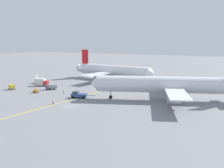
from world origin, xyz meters
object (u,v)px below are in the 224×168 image
at_px(gse_container_dolly_flat, 12,87).
at_px(ground_crew_ramp_agent_by_cones, 64,92).
at_px(airliner_being_pushed, 167,85).
at_px(traffic_cone_nose_left, 70,99).
at_px(airliner_at_gate_left, 113,71).
at_px(gse_gpu_cart_small, 36,91).
at_px(pushback_tug, 79,95).
at_px(ground_crew_marshaller_foreground, 53,102).
at_px(gse_stair_truck_yellow, 37,81).
at_px(gse_catering_truck_tall, 42,82).
at_px(gse_fuel_bowser_stubby, 51,87).

distance_m(gse_container_dolly_flat, ground_crew_ramp_agent_by_cones, 26.02).
distance_m(airliner_being_pushed, traffic_cone_nose_left, 35.30).
height_order(airliner_at_gate_left, traffic_cone_nose_left, airliner_at_gate_left).
bearing_deg(gse_gpu_cart_small, pushback_tug, -0.09).
height_order(pushback_tug, ground_crew_marshaller_foreground, pushback_tug).
relative_size(gse_gpu_cart_small, ground_crew_ramp_agent_by_cones, 1.54).
xyz_separation_m(airliner_at_gate_left, gse_stair_truck_yellow, (-28.70, -27.30, -4.06)).
distance_m(gse_catering_truck_tall, ground_crew_marshaller_foreground, 38.03).
bearing_deg(gse_gpu_cart_small, ground_crew_ramp_agent_by_cones, 18.53).
height_order(gse_catering_truck_tall, ground_crew_ramp_agent_by_cones, gse_catering_truck_tall).
height_order(gse_stair_truck_yellow, traffic_cone_nose_left, gse_stair_truck_yellow).
xyz_separation_m(airliner_at_gate_left, pushback_tug, (8.47, -45.58, -3.91)).
distance_m(airliner_at_gate_left, airliner_being_pushed, 52.07).
height_order(pushback_tug, gse_stair_truck_yellow, gse_stair_truck_yellow).
height_order(pushback_tug, gse_catering_truck_tall, gse_catering_truck_tall).
height_order(gse_gpu_cart_small, ground_crew_marshaller_foreground, gse_gpu_cart_small).
bearing_deg(gse_container_dolly_flat, ground_crew_marshaller_foreground, -20.98).
distance_m(pushback_tug, gse_fuel_bowser_stubby, 21.63).
xyz_separation_m(airliner_at_gate_left, gse_fuel_bowser_stubby, (-11.53, -37.36, -3.75)).
relative_size(gse_catering_truck_tall, gse_fuel_bowser_stubby, 1.29).
relative_size(pushback_tug, gse_catering_truck_tall, 1.42).
relative_size(gse_catering_truck_tall, gse_gpu_cart_small, 2.52).
relative_size(airliner_at_gate_left, pushback_tug, 5.43).
bearing_deg(airliner_being_pushed, gse_stair_truck_yellow, 173.92).
distance_m(gse_gpu_cart_small, gse_stair_truck_yellow, 24.31).
xyz_separation_m(ground_crew_marshaller_foreground, traffic_cone_nose_left, (1.44, 7.55, -0.52)).
xyz_separation_m(gse_stair_truck_yellow, ground_crew_marshaller_foreground, (35.01, -30.32, -0.23)).
relative_size(airliner_at_gate_left, gse_container_dolly_flat, 12.70).
xyz_separation_m(gse_container_dolly_flat, gse_stair_truck_yellow, (-1.53, 17.49, -0.15)).
bearing_deg(ground_crew_marshaller_foreground, gse_catering_truck_tall, 137.18).
bearing_deg(pushback_tug, traffic_cone_nose_left, -99.19).
bearing_deg(ground_crew_marshaller_foreground, gse_gpu_cart_small, 147.48).
bearing_deg(ground_crew_marshaller_foreground, gse_container_dolly_flat, 159.02).
bearing_deg(gse_fuel_bowser_stubby, airliner_at_gate_left, 72.84).
bearing_deg(ground_crew_ramp_agent_by_cones, airliner_at_gate_left, 88.17).
xyz_separation_m(gse_fuel_bowser_stubby, ground_crew_marshaller_foreground, (17.84, -20.27, -0.53)).
distance_m(gse_stair_truck_yellow, ground_crew_ramp_agent_by_cones, 30.96).
xyz_separation_m(pushback_tug, gse_stair_truck_yellow, (-37.18, 18.28, -0.14)).
relative_size(gse_catering_truck_tall, gse_container_dolly_flat, 1.64).
xyz_separation_m(gse_gpu_cart_small, ground_crew_ramp_agent_by_cones, (11.31, 3.79, 0.04)).
distance_m(gse_fuel_bowser_stubby, gse_gpu_cart_small, 8.28).
relative_size(ground_crew_ramp_agent_by_cones, traffic_cone_nose_left, 2.69).
xyz_separation_m(gse_container_dolly_flat, ground_crew_marshaller_foreground, (33.48, -12.83, -0.38)).
xyz_separation_m(gse_fuel_bowser_stubby, gse_gpu_cart_small, (-1.10, -8.19, -0.54)).
distance_m(pushback_tug, ground_crew_ramp_agent_by_cones, 10.53).
height_order(gse_container_dolly_flat, traffic_cone_nose_left, gse_container_dolly_flat).
height_order(gse_catering_truck_tall, gse_fuel_bowser_stubby, gse_catering_truck_tall).
relative_size(airliner_at_gate_left, ground_crew_marshaller_foreground, 31.32).
xyz_separation_m(gse_catering_truck_tall, gse_gpu_cart_small, (8.94, -13.76, -0.96)).
bearing_deg(airliner_at_gate_left, traffic_cone_nose_left, -81.21).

